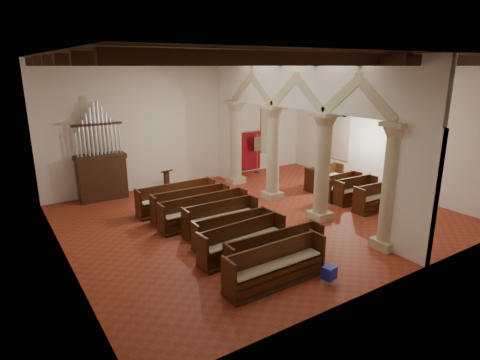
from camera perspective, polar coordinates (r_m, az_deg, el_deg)
name	(u,v)px	position (r m, az deg, el deg)	size (l,w,h in m)	color
floor	(259,216)	(15.76, 2.68, -5.18)	(14.00, 14.00, 0.00)	#933720
ceiling	(261,56)	(14.71, 3.00, 17.19)	(14.00, 14.00, 0.00)	#342411
wall_back	(189,122)	(20.06, -7.33, 8.15)	(14.00, 0.02, 6.00)	silver
wall_front	(400,177)	(10.79, 21.78, 0.43)	(14.00, 0.02, 6.00)	silver
wall_left	(56,165)	(12.32, -24.65, 1.93)	(0.02, 12.00, 6.00)	silver
wall_right	(383,126)	(19.82, 19.63, 7.27)	(0.02, 12.00, 6.00)	silver
ceiling_beams	(261,61)	(14.71, 2.99, 16.49)	(13.80, 11.80, 0.30)	#361F11
arcade	(297,122)	(15.97, 8.17, 8.18)	(0.90, 11.90, 6.00)	#C1B28F
window_right_a	(409,148)	(19.07, 22.91, 4.18)	(0.03, 1.00, 2.20)	#388063
window_right_b	(341,135)	(21.52, 14.14, 6.16)	(0.03, 1.00, 2.20)	#388063
window_back	(270,130)	(22.75, 4.24, 7.11)	(1.00, 0.03, 2.20)	#388063
pipe_organ	(101,169)	(18.41, -19.15, 1.52)	(2.10, 0.85, 4.40)	#361F11
lectern	(167,183)	(18.79, -10.37, -0.41)	(0.49, 0.50, 1.13)	#351A10
dossal_curtain	(248,151)	(22.03, 1.16, 4.12)	(1.80, 0.07, 2.17)	maroon
processional_banner	(257,159)	(21.95, 2.46, 3.00)	(0.49, 0.63, 2.15)	#361F11
hymnal_box_a	(329,273)	(11.40, 12.60, -12.73)	(0.36, 0.29, 0.36)	navy
hymnal_box_b	(283,232)	(13.81, 6.13, -7.35)	(0.27, 0.22, 0.27)	#16269C
hymnal_box_c	(241,216)	(15.12, 0.07, -5.08)	(0.30, 0.25, 0.30)	#181592
tube_heater_a	(285,275)	(11.35, 6.35, -13.22)	(0.11, 0.11, 1.12)	white
tube_heater_b	(289,257)	(12.32, 7.03, -10.79)	(0.09, 0.09, 0.85)	white
nave_pew_0	(276,271)	(11.07, 5.12, -12.77)	(3.06, 0.79, 1.12)	#361F11
nave_pew_1	(276,256)	(11.93, 5.10, -10.67)	(3.23, 0.75, 1.05)	#361F11
nave_pew_2	(243,246)	(12.44, 0.44, -9.35)	(3.01, 0.93, 1.09)	#361F11
nave_pew_3	(233,234)	(13.38, -1.05, -7.66)	(2.78, 0.71, 0.96)	#361F11
nave_pew_4	(221,222)	(14.25, -2.71, -5.98)	(2.78, 0.74, 1.08)	#361F11
nave_pew_5	(204,215)	(14.91, -5.08, -4.99)	(3.46, 0.79, 1.11)	#361F11
nave_pew_6	(191,209)	(15.59, -6.94, -4.06)	(3.09, 0.82, 1.13)	#361F11
nave_pew_7	(177,202)	(16.39, -8.96, -3.13)	(3.26, 0.81, 1.13)	#361F11
aisle_pew_0	(377,201)	(17.27, 18.94, -2.88)	(2.22, 0.80, 1.08)	#361F11
aisle_pew_1	(355,194)	(17.95, 16.06, -1.93)	(2.07, 0.81, 1.07)	#361F11
aisle_pew_2	(341,190)	(18.36, 14.18, -1.40)	(2.14, 0.83, 1.07)	#361F11
aisle_pew_3	(324,181)	(19.57, 11.88, -0.12)	(2.06, 0.84, 1.11)	#361F11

